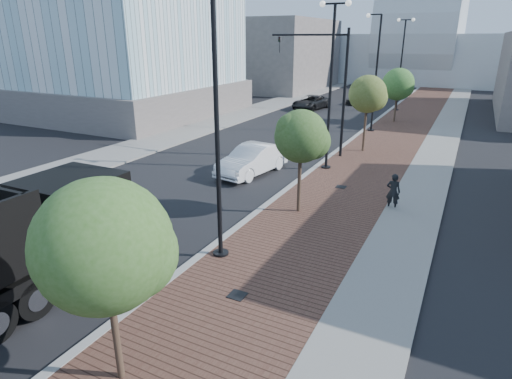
% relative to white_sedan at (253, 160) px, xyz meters
% --- Properties ---
extents(sidewalk, '(7.00, 140.00, 0.12)m').
position_rel_white_sedan_xyz_m(sidewalk, '(6.43, 20.71, -0.78)').
color(sidewalk, '#4C2D23').
rests_on(sidewalk, ground).
extents(concrete_strip, '(2.40, 140.00, 0.13)m').
position_rel_white_sedan_xyz_m(concrete_strip, '(9.13, 20.71, -0.77)').
color(concrete_strip, slate).
rests_on(concrete_strip, ground).
extents(curb, '(0.30, 140.00, 0.14)m').
position_rel_white_sedan_xyz_m(curb, '(2.93, 20.71, -0.77)').
color(curb, gray).
rests_on(curb, ground).
extents(west_sidewalk, '(4.00, 140.00, 0.12)m').
position_rel_white_sedan_xyz_m(west_sidewalk, '(-10.07, 20.71, -0.78)').
color(west_sidewalk, slate).
rests_on(west_sidewalk, ground).
extents(white_sedan, '(2.52, 5.29, 1.67)m').
position_rel_white_sedan_xyz_m(white_sedan, '(0.00, 0.00, 0.00)').
color(white_sedan, white).
rests_on(white_sedan, ground).
extents(dark_car_mid, '(3.26, 5.65, 1.48)m').
position_rel_white_sedan_xyz_m(dark_car_mid, '(-5.07, 23.74, -0.10)').
color(dark_car_mid, black).
rests_on(dark_car_mid, ground).
extents(dark_car_far, '(3.29, 4.50, 1.21)m').
position_rel_white_sedan_xyz_m(dark_car_far, '(-1.12, 29.90, -0.23)').
color(dark_car_far, black).
rests_on(dark_car_far, ground).
extents(pedestrian, '(0.63, 0.43, 1.70)m').
position_rel_white_sedan_xyz_m(pedestrian, '(8.17, -1.89, 0.01)').
color(pedestrian, black).
rests_on(pedestrian, ground).
extents(streetlight_1, '(1.44, 0.56, 9.21)m').
position_rel_white_sedan_xyz_m(streetlight_1, '(3.42, -9.29, 3.51)').
color(streetlight_1, black).
rests_on(streetlight_1, ground).
extents(streetlight_2, '(1.72, 0.56, 9.28)m').
position_rel_white_sedan_xyz_m(streetlight_2, '(3.53, 2.71, 3.98)').
color(streetlight_2, black).
rests_on(streetlight_2, ground).
extents(streetlight_3, '(1.44, 0.56, 9.21)m').
position_rel_white_sedan_xyz_m(streetlight_3, '(3.42, 14.71, 3.51)').
color(streetlight_3, black).
rests_on(streetlight_3, ground).
extents(streetlight_4, '(1.72, 0.56, 9.28)m').
position_rel_white_sedan_xyz_m(streetlight_4, '(3.53, 26.71, 3.98)').
color(streetlight_4, black).
rests_on(streetlight_4, ground).
extents(traffic_mast, '(5.09, 0.20, 8.00)m').
position_rel_white_sedan_xyz_m(traffic_mast, '(2.63, 5.71, 4.15)').
color(traffic_mast, black).
rests_on(traffic_mast, ground).
extents(tree_0, '(2.83, 2.83, 4.87)m').
position_rel_white_sedan_xyz_m(tree_0, '(4.58, -15.27, 2.61)').
color(tree_0, '#382619').
rests_on(tree_0, ground).
extents(tree_1, '(2.32, 2.26, 4.65)m').
position_rel_white_sedan_xyz_m(tree_1, '(4.57, -4.27, 2.66)').
color(tree_1, '#382619').
rests_on(tree_1, ground).
extents(tree_2, '(2.49, 2.46, 5.18)m').
position_rel_white_sedan_xyz_m(tree_2, '(4.57, 7.73, 3.09)').
color(tree_2, '#382619').
rests_on(tree_2, ground).
extents(tree_3, '(2.86, 2.86, 4.92)m').
position_rel_white_sedan_xyz_m(tree_3, '(4.58, 19.73, 2.64)').
color(tree_3, '#382619').
rests_on(tree_3, ground).
extents(tower_podium, '(19.00, 19.00, 3.00)m').
position_rel_white_sedan_xyz_m(tower_podium, '(-21.07, 12.71, 0.66)').
color(tower_podium, '#5F5855').
rests_on(tower_podium, ground).
extents(convention_center, '(50.00, 30.00, 50.00)m').
position_rel_white_sedan_xyz_m(convention_center, '(0.93, 65.71, 5.17)').
color(convention_center, '#B2BABD').
rests_on(convention_center, ground).
extents(commercial_block_nw, '(14.00, 20.00, 10.00)m').
position_rel_white_sedan_xyz_m(commercial_block_nw, '(-17.07, 40.71, 4.16)').
color(commercial_block_nw, '#5F5856').
rests_on(commercial_block_nw, ground).
extents(utility_cover_1, '(0.50, 0.50, 0.02)m').
position_rel_white_sedan_xyz_m(utility_cover_1, '(5.33, -11.29, -0.71)').
color(utility_cover_1, black).
rests_on(utility_cover_1, sidewalk).
extents(utility_cover_2, '(0.50, 0.50, 0.02)m').
position_rel_white_sedan_xyz_m(utility_cover_2, '(5.33, -0.29, -0.71)').
color(utility_cover_2, black).
rests_on(utility_cover_2, sidewalk).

